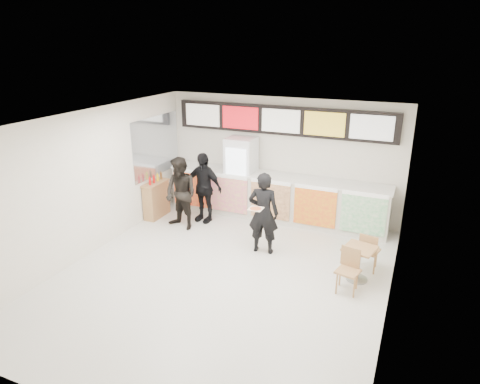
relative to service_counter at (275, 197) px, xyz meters
The scene contains 15 objects.
floor 3.15m from the service_counter, 90.00° to the right, with size 7.00×7.00×0.00m, color beige.
ceiling 3.93m from the service_counter, 90.00° to the right, with size 7.00×7.00×0.00m, color white.
wall_back 1.01m from the service_counter, 90.00° to the left, with size 6.00×6.00×0.00m, color silver.
wall_left 4.41m from the service_counter, 134.13° to the right, with size 7.00×7.00×0.00m, color silver.
wall_right 4.41m from the service_counter, 45.87° to the right, with size 7.00×7.00×0.00m, color silver.
service_counter is the anchor object (origin of this frame).
menu_board 1.90m from the service_counter, 90.00° to the left, with size 5.50×0.14×0.70m.
drinks_fridge 1.03m from the service_counter, behind, with size 0.70×0.67×2.00m.
mirror_panel 3.28m from the service_counter, 167.87° to the right, with size 0.01×2.00×1.50m, color #B2B7BF.
customer_main 1.85m from the service_counter, 79.07° to the right, with size 0.64×0.42×1.77m, color black.
customer_left 2.36m from the service_counter, 142.89° to the right, with size 0.85×0.66×1.74m, color black.
customer_mid 1.81m from the service_counter, 153.49° to the right, with size 1.02×0.43×1.75m, color black.
pizza_slice 2.34m from the service_counter, 81.22° to the right, with size 0.36×0.36×0.02m.
cafe_table 3.23m from the service_counter, 42.27° to the right, with size 0.68×1.42×0.80m.
condiment_ledge 3.01m from the service_counter, 159.63° to the right, with size 0.33×0.82×1.10m.
Camera 1 is at (3.15, -6.45, 4.29)m, focal length 32.00 mm.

